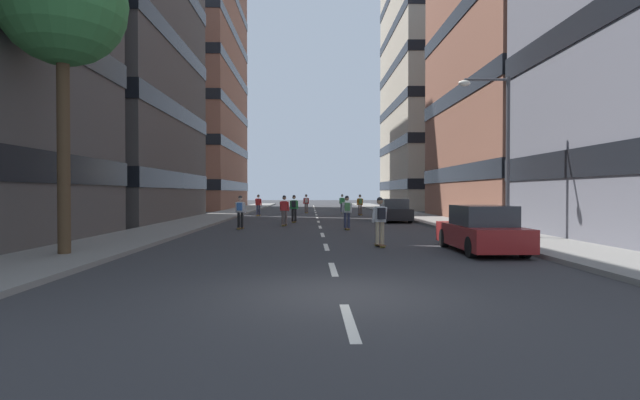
{
  "coord_description": "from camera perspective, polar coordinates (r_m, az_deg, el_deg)",
  "views": [
    {
      "loc": [
        -0.6,
        -9.29,
        1.94
      ],
      "look_at": [
        0.0,
        18.26,
        1.52
      ],
      "focal_mm": 27.42,
      "sensor_mm": 36.0,
      "label": 1
    }
  ],
  "objects": [
    {
      "name": "sidewalk_right",
      "position": [
        42.76,
        10.14,
        -1.64
      ],
      "size": [
        3.28,
        79.67,
        0.14
      ],
      "primitive_type": "cube",
      "color": "gray",
      "rests_on": "ground_plane"
    },
    {
      "name": "building_right_far",
      "position": [
        63.99,
        14.1,
        16.28
      ],
      "size": [
        12.49,
        19.73,
        37.73
      ],
      "color": "#B2A893",
      "rests_on": "ground_plane"
    },
    {
      "name": "street_tree_near",
      "position": [
        17.16,
        -27.86,
        19.56
      ],
      "size": [
        3.68,
        3.68,
        9.23
      ],
      "color": "#4C3823",
      "rests_on": "sidewalk_left"
    },
    {
      "name": "skater_4",
      "position": [
        26.09,
        -9.29,
        -1.16
      ],
      "size": [
        0.55,
        0.91,
        1.78
      ],
      "color": "brown",
      "rests_on": "ground_plane"
    },
    {
      "name": "skater_1",
      "position": [
        28.34,
        -4.19,
        -1.05
      ],
      "size": [
        0.56,
        0.92,
        1.78
      ],
      "color": "brown",
      "rests_on": "ground_plane"
    },
    {
      "name": "parked_car_near",
      "position": [
        32.73,
        8.6,
        -1.3
      ],
      "size": [
        1.82,
        4.4,
        1.52
      ],
      "color": "black",
      "rests_on": "ground_plane"
    },
    {
      "name": "skater_6",
      "position": [
        45.81,
        -1.62,
        -0.28
      ],
      "size": [
        0.56,
        0.92,
        1.78
      ],
      "color": "brown",
      "rests_on": "ground_plane"
    },
    {
      "name": "ground_plane",
      "position": [
        38.31,
        -0.35,
        -2.02
      ],
      "size": [
        173.83,
        173.83,
        0.0
      ],
      "primitive_type": "plane",
      "color": "#333335"
    },
    {
      "name": "skater_8",
      "position": [
        41.69,
        4.7,
        -0.39
      ],
      "size": [
        0.56,
        0.92,
        1.78
      ],
      "color": "brown",
      "rests_on": "ground_plane"
    },
    {
      "name": "skater_7",
      "position": [
        17.5,
        7.03,
        -2.15
      ],
      "size": [
        0.56,
        0.92,
        1.78
      ],
      "color": "brown",
      "rests_on": "ground_plane"
    },
    {
      "name": "building_right_mid",
      "position": [
        38.56,
        24.54,
        14.22
      ],
      "size": [
        12.49,
        17.17,
        21.59
      ],
      "color": "brown",
      "rests_on": "ground_plane"
    },
    {
      "name": "skater_5",
      "position": [
        46.1,
        2.61,
        -0.31
      ],
      "size": [
        0.55,
        0.92,
        1.78
      ],
      "color": "brown",
      "rests_on": "ground_plane"
    },
    {
      "name": "parked_car_mid",
      "position": [
        16.74,
        18.32,
        -3.41
      ],
      "size": [
        1.82,
        4.4,
        1.52
      ],
      "color": "maroon",
      "rests_on": "ground_plane"
    },
    {
      "name": "building_left_mid",
      "position": [
        38.25,
        -25.37,
        15.47
      ],
      "size": [
        12.49,
        16.53,
        23.07
      ],
      "color": "#4C4744",
      "rests_on": "ground_plane"
    },
    {
      "name": "skater_0",
      "position": [
        31.49,
        -3.06,
        -0.8
      ],
      "size": [
        0.55,
        0.91,
        1.78
      ],
      "color": "brown",
      "rests_on": "ground_plane"
    },
    {
      "name": "lane_markings",
      "position": [
        39.84,
        -0.38,
        -1.9
      ],
      "size": [
        0.16,
        67.2,
        0.01
      ],
      "color": "silver",
      "rests_on": "ground_plane"
    },
    {
      "name": "skater_2",
      "position": [
        25.36,
        3.17,
        -1.21
      ],
      "size": [
        0.54,
        0.91,
        1.78
      ],
      "color": "brown",
      "rests_on": "ground_plane"
    },
    {
      "name": "building_left_far",
      "position": [
        63.51,
        -15.51,
        15.72
      ],
      "size": [
        12.49,
        21.25,
        36.3
      ],
      "color": "brown",
      "rests_on": "ground_plane"
    },
    {
      "name": "skater_3",
      "position": [
        40.72,
        -7.22,
        -0.47
      ],
      "size": [
        0.56,
        0.92,
        1.78
      ],
      "color": "brown",
      "rests_on": "ground_plane"
    },
    {
      "name": "streetlamp_right",
      "position": [
        21.35,
        20.16,
        6.74
      ],
      "size": [
        2.13,
        0.3,
        6.5
      ],
      "color": "#3F3F44",
      "rests_on": "sidewalk_right"
    },
    {
      "name": "sidewalk_left",
      "position": [
        42.54,
        -11.04,
        -1.65
      ],
      "size": [
        3.28,
        79.67,
        0.14
      ],
      "primitive_type": "cube",
      "color": "gray",
      "rests_on": "ground_plane"
    }
  ]
}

